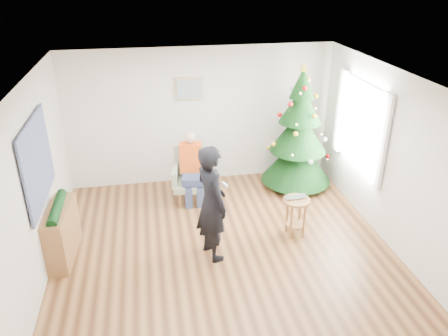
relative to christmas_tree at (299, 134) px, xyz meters
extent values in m
plane|color=brown|center=(-1.74, -1.88, -1.07)|extent=(5.00, 5.00, 0.00)
plane|color=white|center=(-1.74, -1.88, 1.53)|extent=(5.00, 5.00, 0.00)
plane|color=silver|center=(-1.74, 0.62, 0.23)|extent=(5.00, 0.00, 5.00)
plane|color=silver|center=(-1.74, -4.38, 0.23)|extent=(5.00, 0.00, 5.00)
plane|color=silver|center=(-4.24, -1.88, 0.23)|extent=(0.00, 5.00, 5.00)
plane|color=silver|center=(0.76, -1.88, 0.23)|extent=(0.00, 5.00, 5.00)
cube|color=white|center=(0.73, -0.88, 0.43)|extent=(0.04, 1.30, 1.40)
cube|color=white|center=(0.70, -1.63, 0.43)|extent=(0.05, 0.25, 1.50)
cube|color=white|center=(0.70, -0.13, 0.43)|extent=(0.05, 0.25, 1.50)
cylinder|color=#3F2816|center=(0.00, 0.00, -0.92)|extent=(0.10, 0.10, 0.30)
cone|color=black|center=(0.00, 0.00, -0.51)|extent=(1.31, 1.31, 0.86)
cone|color=black|center=(0.00, 0.00, 0.04)|extent=(1.05, 1.05, 0.76)
cone|color=black|center=(0.00, 0.00, 0.55)|extent=(0.77, 0.77, 0.66)
cone|color=black|center=(0.00, 0.00, 0.95)|extent=(0.44, 0.44, 0.55)
cone|color=gold|center=(0.00, 0.00, 1.23)|extent=(0.14, 0.14, 0.14)
cylinder|color=brown|center=(-0.56, -1.62, -0.46)|extent=(0.42, 0.42, 0.04)
cylinder|color=brown|center=(-0.56, -1.62, -0.88)|extent=(0.32, 0.32, 0.02)
imported|color=silver|center=(-0.56, -1.62, -0.42)|extent=(0.36, 0.24, 0.03)
cube|color=gray|center=(-2.02, -0.22, -0.74)|extent=(0.72, 0.68, 0.12)
cube|color=gray|center=(-1.98, 0.05, -0.40)|extent=(0.65, 0.20, 0.60)
cube|color=gray|center=(-2.32, -0.18, -0.58)|extent=(0.16, 0.51, 0.30)
cube|color=gray|center=(-1.72, -0.27, -0.58)|extent=(0.16, 0.51, 0.30)
cube|color=navy|center=(-2.02, -0.30, -0.61)|extent=(0.42, 0.43, 0.14)
cube|color=#DC5114|center=(-2.02, -0.09, -0.28)|extent=(0.41, 0.25, 0.55)
sphere|color=tan|center=(-2.02, -0.11, 0.10)|extent=(0.20, 0.20, 0.20)
imported|color=black|center=(-1.93, -1.91, -0.20)|extent=(0.60, 0.74, 1.74)
cube|color=white|center=(-1.74, -1.94, 0.09)|extent=(0.08, 0.13, 0.04)
cube|color=brown|center=(-4.07, -1.57, -0.67)|extent=(0.37, 1.02, 0.80)
cylinder|color=black|center=(-4.07, -1.57, -0.25)|extent=(0.14, 0.90, 0.14)
cube|color=black|center=(-4.20, -1.58, 0.48)|extent=(0.03, 1.50, 1.15)
cube|color=tan|center=(-1.94, 0.59, 0.78)|extent=(0.52, 0.03, 0.42)
cube|color=gray|center=(-1.94, 0.56, 0.78)|extent=(0.44, 0.02, 0.34)
camera|label=1|loc=(-2.71, -7.17, 2.87)|focal=35.00mm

